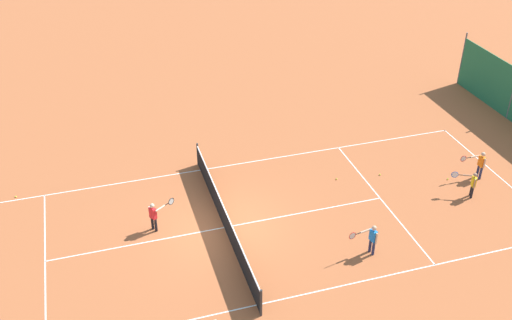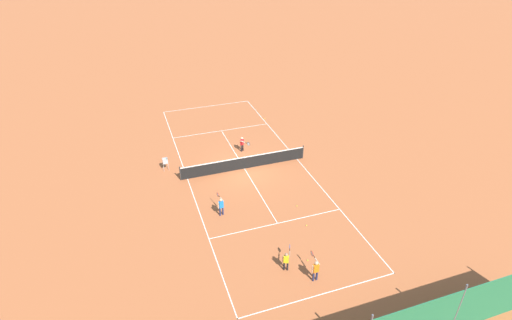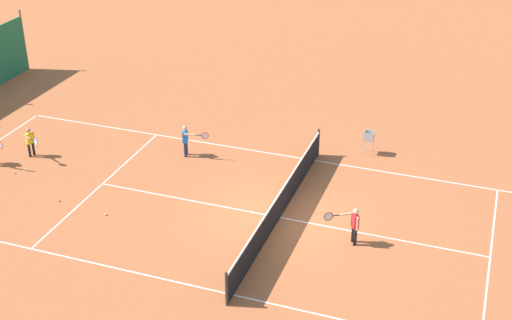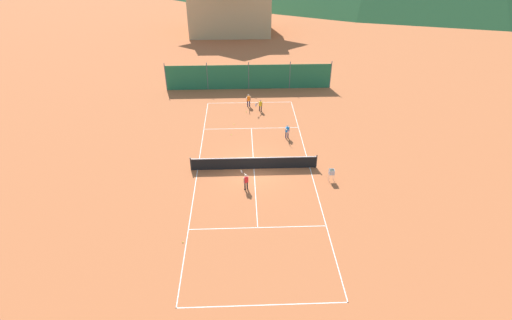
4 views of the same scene
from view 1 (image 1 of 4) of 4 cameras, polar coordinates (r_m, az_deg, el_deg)
ground_plane at (r=22.42m, az=-3.02°, el=-6.44°), size 600.00×600.00×0.00m
court_line_markings at (r=22.41m, az=-3.02°, el=-6.43°), size 8.25×23.85×0.01m
tennis_net at (r=22.11m, az=-3.05°, el=-5.42°), size 9.18×0.08×1.06m
player_far_service at (r=21.20m, az=10.96°, el=-7.28°), size 0.40×1.04×1.20m
player_far_baseline at (r=26.36m, az=20.57°, el=-0.29°), size 0.42×1.03×1.24m
player_near_service at (r=25.10m, az=19.88°, el=-2.05°), size 0.69×0.85×1.12m
player_near_baseline at (r=22.18m, az=-9.66°, el=-5.12°), size 0.54×1.00×1.19m
tennis_ball_far_corner at (r=26.19m, az=17.80°, el=-1.74°), size 0.07×0.07×0.07m
tennis_ball_alley_left at (r=25.75m, az=-21.92°, el=-3.26°), size 0.07×0.07×0.07m
tennis_ball_mid_court at (r=25.17m, az=7.67°, el=-1.79°), size 0.07×0.07×0.07m
tennis_ball_by_net_right at (r=25.76m, az=11.73°, el=-1.37°), size 0.07×0.07×0.07m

